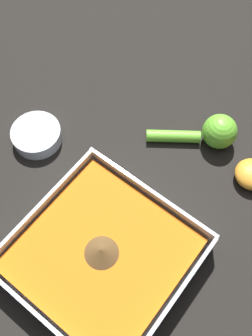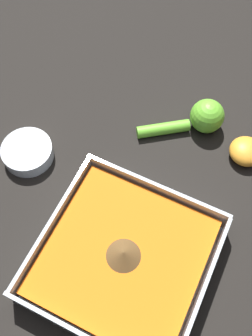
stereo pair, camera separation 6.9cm
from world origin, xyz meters
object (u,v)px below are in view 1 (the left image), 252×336
object	(u,v)px
square_dish	(103,257)
lemon_half	(252,174)
spice_bowl	(37,135)
lemon_squeezer	(212,132)

from	to	relation	value
square_dish	lemon_half	xyz separation A→B (m)	(-0.11, -0.28, -0.01)
spice_bowl	lemon_half	xyz separation A→B (m)	(-0.36, -0.17, 0.00)
square_dish	spice_bowl	size ratio (longest dim) A/B	2.77
spice_bowl	lemon_squeezer	distance (m)	0.33
lemon_half	square_dish	bearing A→B (deg)	67.84
square_dish	lemon_squeezer	world-z (taller)	lemon_squeezer
lemon_half	spice_bowl	bearing A→B (deg)	25.77
spice_bowl	lemon_half	bearing A→B (deg)	-154.23
spice_bowl	lemon_half	distance (m)	0.40
square_dish	spice_bowl	xyz separation A→B (m)	(0.25, -0.10, -0.01)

